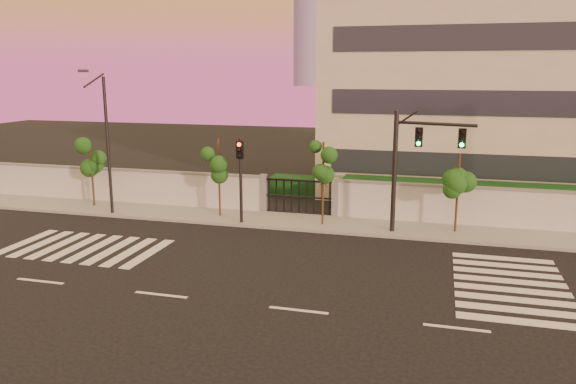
% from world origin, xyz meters
% --- Properties ---
extents(ground, '(120.00, 120.00, 0.00)m').
position_xyz_m(ground, '(0.00, 0.00, 0.00)').
color(ground, black).
rests_on(ground, ground).
extents(sidewalk, '(60.00, 3.00, 0.15)m').
position_xyz_m(sidewalk, '(0.00, 10.50, 0.07)').
color(sidewalk, gray).
rests_on(sidewalk, ground).
extents(perimeter_wall, '(60.00, 0.36, 2.20)m').
position_xyz_m(perimeter_wall, '(0.10, 12.00, 1.07)').
color(perimeter_wall, '#B3B5BA').
rests_on(perimeter_wall, ground).
extents(hedge_row, '(41.00, 4.25, 1.80)m').
position_xyz_m(hedge_row, '(1.17, 14.74, 0.82)').
color(hedge_row, '#0F3416').
rests_on(hedge_row, ground).
extents(institutional_building, '(24.40, 12.40, 12.25)m').
position_xyz_m(institutional_building, '(9.00, 21.99, 6.16)').
color(institutional_building, '#BCB39F').
rests_on(institutional_building, ground).
extents(road_markings, '(57.00, 7.62, 0.02)m').
position_xyz_m(road_markings, '(-1.58, 3.76, 0.01)').
color(road_markings, silver).
rests_on(road_markings, ground).
extents(street_tree_b, '(1.55, 1.23, 3.90)m').
position_xyz_m(street_tree_b, '(-14.81, 10.70, 2.87)').
color(street_tree_b, '#382314').
rests_on(street_tree_b, ground).
extents(street_tree_c, '(1.31, 1.04, 4.31)m').
position_xyz_m(street_tree_c, '(-6.93, 10.42, 3.17)').
color(street_tree_c, '#382314').
rests_on(street_tree_c, ground).
extents(street_tree_d, '(1.33, 1.06, 4.32)m').
position_xyz_m(street_tree_d, '(-1.29, 10.15, 3.18)').
color(street_tree_d, '#382314').
rests_on(street_tree_d, ground).
extents(street_tree_e, '(1.40, 1.12, 3.94)m').
position_xyz_m(street_tree_e, '(5.16, 10.57, 2.90)').
color(street_tree_e, '#382314').
rests_on(street_tree_e, ground).
extents(traffic_signal_main, '(3.70, 1.12, 5.93)m').
position_xyz_m(traffic_signal_main, '(2.95, 9.82, 3.75)').
color(traffic_signal_main, black).
rests_on(traffic_signal_main, ground).
extents(traffic_signal_secondary, '(0.35, 0.34, 4.48)m').
position_xyz_m(traffic_signal_secondary, '(-5.38, 9.39, 2.84)').
color(traffic_signal_secondary, black).
rests_on(traffic_signal_secondary, ground).
extents(streetlight_west, '(0.47, 1.88, 7.80)m').
position_xyz_m(streetlight_west, '(-12.85, 9.24, 4.21)').
color(streetlight_west, black).
rests_on(streetlight_west, ground).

